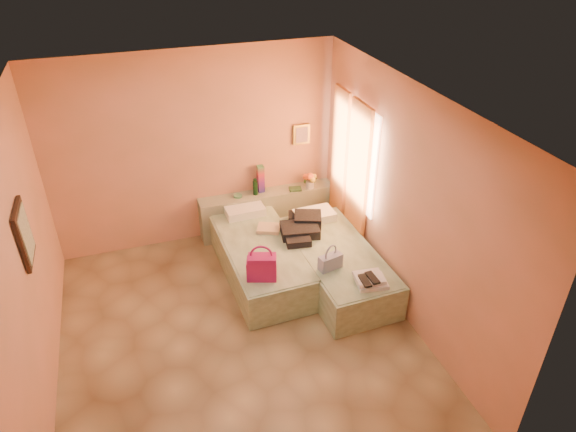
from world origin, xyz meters
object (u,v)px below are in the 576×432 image
(green_book, at_px, (295,189))
(flower_vase, at_px, (310,179))
(bed_left, at_px, (261,259))
(water_bottle, at_px, (255,187))
(magenta_handbag, at_px, (262,266))
(blue_handbag, at_px, (330,262))
(bed_right, at_px, (336,265))
(towel_stack, at_px, (371,280))
(headboard_ledge, at_px, (268,211))

(green_book, bearing_deg, flower_vase, 8.31)
(bed_left, height_order, flower_vase, flower_vase)
(water_bottle, xyz_separation_m, flower_vase, (0.83, -0.06, 0.02))
(magenta_handbag, height_order, blue_handbag, magenta_handbag)
(bed_right, relative_size, blue_handbag, 6.82)
(bed_left, relative_size, flower_vase, 6.88)
(bed_left, bearing_deg, towel_stack, -52.02)
(blue_handbag, relative_size, towel_stack, 0.84)
(water_bottle, distance_m, green_book, 0.61)
(headboard_ledge, bearing_deg, bed_right, -72.06)
(headboard_ledge, relative_size, blue_handbag, 6.99)
(flower_vase, height_order, towel_stack, flower_vase)
(bed_left, height_order, bed_right, same)
(flower_vase, relative_size, blue_handbag, 0.99)
(headboard_ledge, xyz_separation_m, green_book, (0.42, -0.06, 0.34))
(headboard_ledge, relative_size, green_book, 11.20)
(bed_right, bearing_deg, magenta_handbag, -169.34)
(bed_left, bearing_deg, bed_right, -28.59)
(headboard_ledge, distance_m, water_bottle, 0.48)
(water_bottle, bearing_deg, magenta_handbag, -103.20)
(flower_vase, relative_size, towel_stack, 0.83)
(water_bottle, xyz_separation_m, green_book, (0.60, -0.05, -0.11))
(bed_right, distance_m, towel_stack, 0.83)
(headboard_ledge, height_order, bed_left, headboard_ledge)
(water_bottle, height_order, magenta_handbag, water_bottle)
(blue_handbag, xyz_separation_m, towel_stack, (0.34, -0.43, -0.04))
(headboard_ledge, distance_m, bed_left, 1.13)
(bed_right, relative_size, towel_stack, 5.71)
(magenta_handbag, bearing_deg, blue_handbag, 12.48)
(green_book, xyz_separation_m, magenta_handbag, (-1.01, -1.68, -0.00))
(headboard_ledge, relative_size, flower_vase, 7.06)
(headboard_ledge, relative_size, water_bottle, 8.26)
(flower_vase, bearing_deg, headboard_ledge, 173.75)
(towel_stack, bearing_deg, water_bottle, 109.09)
(blue_handbag, bearing_deg, green_book, 71.43)
(bed_right, bearing_deg, headboard_ledge, 106.01)
(green_book, relative_size, blue_handbag, 0.62)
(water_bottle, xyz_separation_m, blue_handbag, (0.44, -1.82, -0.18))
(green_book, bearing_deg, towel_stack, -75.04)
(bed_left, distance_m, water_bottle, 1.19)
(bed_right, bearing_deg, water_bottle, 112.11)
(headboard_ledge, relative_size, bed_right, 1.02)
(bed_left, relative_size, blue_handbag, 6.82)
(towel_stack, bearing_deg, magenta_handbag, 156.27)
(flower_vase, bearing_deg, bed_right, -96.68)
(bed_left, xyz_separation_m, bed_right, (0.90, -0.45, 0.00))
(green_book, height_order, magenta_handbag, magenta_handbag)
(magenta_handbag, distance_m, blue_handbag, 0.85)
(bed_right, xyz_separation_m, towel_stack, (0.11, -0.76, 0.30))
(blue_handbag, bearing_deg, headboard_ledge, 84.77)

